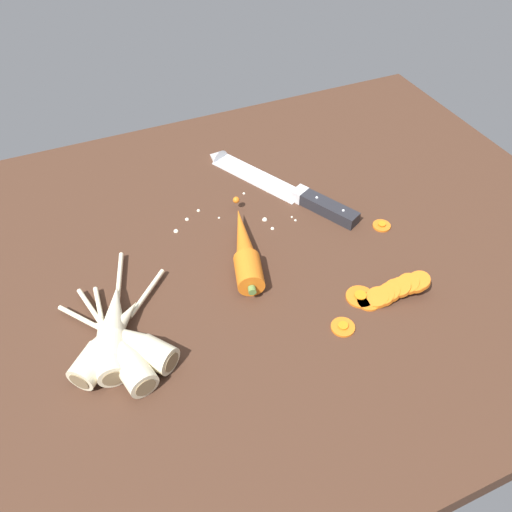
# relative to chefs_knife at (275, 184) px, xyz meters

# --- Properties ---
(ground_plane) EXTENTS (1.20, 0.90, 0.04)m
(ground_plane) POSITION_rel_chefs_knife_xyz_m (-0.11, -0.15, -0.03)
(ground_plane) COLOR #42281C
(chefs_knife) EXTENTS (0.19, 0.33, 0.04)m
(chefs_knife) POSITION_rel_chefs_knife_xyz_m (0.00, 0.00, 0.00)
(chefs_knife) COLOR silver
(chefs_knife) RESTS_ON ground_plane
(whole_carrot) EXTENTS (0.09, 0.22, 0.04)m
(whole_carrot) POSITION_rel_chefs_knife_xyz_m (-0.13, -0.15, 0.01)
(whole_carrot) COLOR orange
(whole_carrot) RESTS_ON ground_plane
(parsnip_front) EXTENTS (0.07, 0.21, 0.04)m
(parsnip_front) POSITION_rel_chefs_knife_xyz_m (-0.35, -0.27, 0.01)
(parsnip_front) COLOR beige
(parsnip_front) RESTS_ON ground_plane
(parsnip_mid_left) EXTENTS (0.17, 0.17, 0.04)m
(parsnip_mid_left) POSITION_rel_chefs_knife_xyz_m (-0.36, -0.24, 0.01)
(parsnip_mid_left) COLOR beige
(parsnip_mid_left) RESTS_ON ground_plane
(parsnip_mid_right) EXTENTS (0.05, 0.17, 0.04)m
(parsnip_mid_right) POSITION_rel_chefs_knife_xyz_m (-0.37, -0.25, 0.01)
(parsnip_mid_right) COLOR beige
(parsnip_mid_right) RESTS_ON ground_plane
(parsnip_back) EXTENTS (0.09, 0.22, 0.04)m
(parsnip_back) POSITION_rel_chefs_knife_xyz_m (-0.35, -0.22, 0.01)
(parsnip_back) COLOR beige
(parsnip_back) RESTS_ON ground_plane
(parsnip_outer) EXTENTS (0.14, 0.18, 0.04)m
(parsnip_outer) POSITION_rel_chefs_knife_xyz_m (-0.34, -0.26, 0.01)
(parsnip_outer) COLOR beige
(parsnip_outer) RESTS_ON ground_plane
(carrot_slice_stack) EXTENTS (0.11, 0.04, 0.04)m
(carrot_slice_stack) POSITION_rel_chefs_knife_xyz_m (0.05, -0.32, 0.01)
(carrot_slice_stack) COLOR orange
(carrot_slice_stack) RESTS_ON ground_plane
(carrot_slice_stray_near) EXTENTS (0.03, 0.03, 0.01)m
(carrot_slice_stray_near) POSITION_rel_chefs_knife_xyz_m (0.12, -0.18, -0.00)
(carrot_slice_stray_near) COLOR orange
(carrot_slice_stray_near) RESTS_ON ground_plane
(carrot_slice_stray_mid) EXTENTS (0.03, 0.03, 0.01)m
(carrot_slice_stray_mid) POSITION_rel_chefs_knife_xyz_m (-0.05, -0.34, -0.00)
(carrot_slice_stray_mid) COLOR orange
(carrot_slice_stray_mid) RESTS_ON ground_plane
(carrot_slice_stray_far) EXTENTS (0.04, 0.04, 0.01)m
(carrot_slice_stray_far) POSITION_rel_chefs_knife_xyz_m (0.00, -0.30, -0.00)
(carrot_slice_stray_far) COLOR orange
(carrot_slice_stray_far) RESTS_ON ground_plane
(mince_crumbs) EXTENTS (0.21, 0.12, 0.01)m
(mince_crumbs) POSITION_rel_chefs_knife_xyz_m (-0.10, -0.05, -0.00)
(mince_crumbs) COLOR silver
(mince_crumbs) RESTS_ON ground_plane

